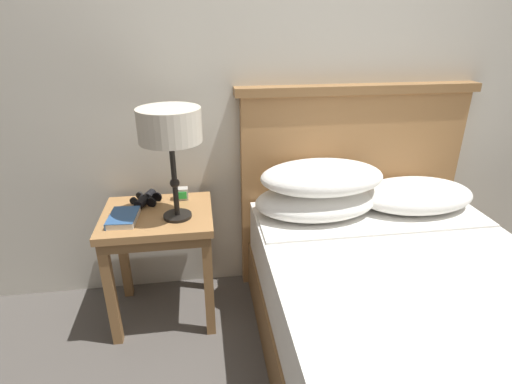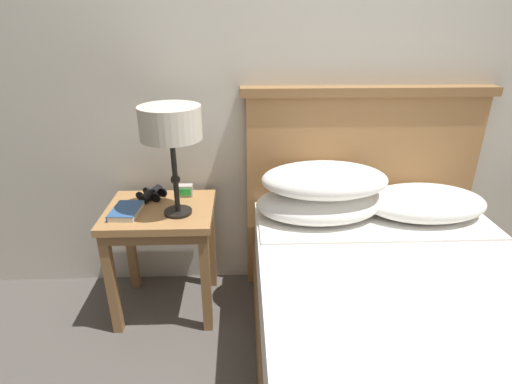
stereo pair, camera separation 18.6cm
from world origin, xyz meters
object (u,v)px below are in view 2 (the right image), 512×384
(nightstand, at_px, (161,225))
(alarm_clock, at_px, (186,190))
(bed, at_px, (412,347))
(binoculars_pair, at_px, (151,194))
(book_on_nightstand, at_px, (126,211))
(table_lamp, at_px, (171,126))

(nightstand, bearing_deg, alarm_clock, 51.44)
(bed, bearing_deg, binoculars_pair, 145.09)
(bed, bearing_deg, book_on_nightstand, 153.52)
(bed, relative_size, book_on_nightstand, 10.46)
(bed, xyz_separation_m, book_on_nightstand, (-1.18, 0.59, 0.29))
(binoculars_pair, bearing_deg, nightstand, -62.56)
(book_on_nightstand, height_order, alarm_clock, alarm_clock)
(nightstand, bearing_deg, binoculars_pair, 117.44)
(table_lamp, bearing_deg, book_on_nightstand, -179.89)
(nightstand, bearing_deg, bed, -31.99)
(table_lamp, bearing_deg, binoculars_pair, 132.38)
(bed, bearing_deg, alarm_clock, 139.56)
(book_on_nightstand, bearing_deg, nightstand, 21.70)
(binoculars_pair, relative_size, alarm_clock, 2.35)
(nightstand, xyz_separation_m, alarm_clock, (0.11, 0.14, 0.12))
(nightstand, height_order, table_lamp, table_lamp)
(bed, height_order, table_lamp, bed)
(nightstand, xyz_separation_m, table_lamp, (0.10, -0.06, 0.51))
(nightstand, relative_size, book_on_nightstand, 3.10)
(bed, distance_m, alarm_clock, 1.25)
(bed, bearing_deg, table_lamp, 147.82)
(alarm_clock, bearing_deg, bed, -40.44)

